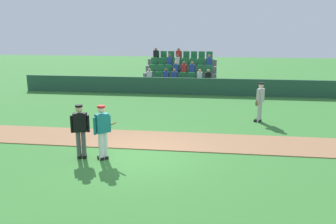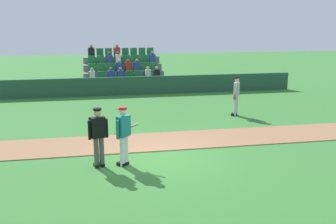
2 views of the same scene
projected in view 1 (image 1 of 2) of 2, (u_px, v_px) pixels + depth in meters
The scene contains 7 objects.
ground_plane at pixel (141, 156), 11.26m from camera, with size 80.00×80.00×0.00m, color #387A33.
infield_dirt_path at pixel (150, 140), 12.84m from camera, with size 28.00×2.13×0.03m, color #9E704C.
dugout_fence at pixel (177, 86), 21.62m from camera, with size 20.00×0.16×1.05m, color #234C38.
stadium_bleachers at pixel (180, 77), 23.77m from camera, with size 5.00×3.80×2.70m.
batter_teal_jersey at pixel (103, 130), 10.74m from camera, with size 0.73×0.68×1.76m.
umpire_home_plate at pixel (80, 128), 10.83m from camera, with size 0.57×0.38×1.76m.
runner_grey_jersey at pixel (260, 101), 15.12m from camera, with size 0.46×0.60×1.76m.
Camera 1 is at (2.30, -10.38, 4.07)m, focal length 36.83 mm.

